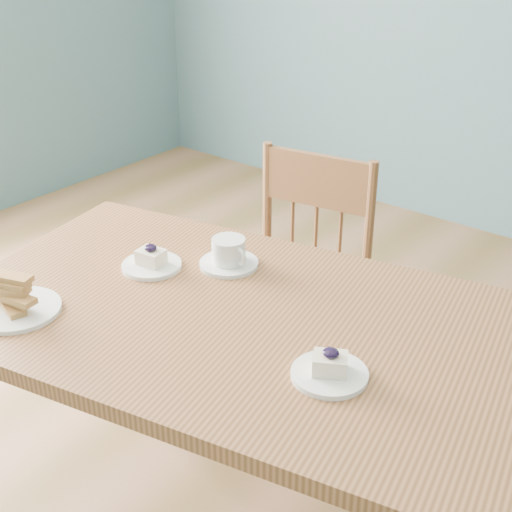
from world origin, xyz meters
TOP-DOWN VIEW (x-y plane):
  - room at (0.00, 0.00)m, footprint 5.01×5.01m
  - dining_table at (0.02, 0.16)m, footprint 1.51×1.05m
  - dining_chair at (-0.24, 0.74)m, footprint 0.46×0.44m
  - cheesecake_plate_near at (0.30, 0.09)m, footprint 0.15×0.15m
  - cheesecake_plate_far at (-0.31, 0.19)m, footprint 0.15×0.15m
  - coffee_cup at (-0.16, 0.32)m, footprint 0.15×0.15m
  - biscotti_plate at (-0.39, -0.15)m, footprint 0.20×0.20m

SIDE VIEW (x-z plane):
  - dining_chair at x=-0.24m, z-range 0.01..0.88m
  - dining_table at x=0.02m, z-range 0.30..1.04m
  - cheesecake_plate_far at x=-0.31m, z-range 0.72..0.79m
  - cheesecake_plate_near at x=0.30m, z-range 0.72..0.79m
  - biscotti_plate at x=-0.39m, z-range 0.72..0.82m
  - coffee_cup at x=-0.16m, z-range 0.73..0.81m
  - room at x=0.00m, z-range -0.01..2.71m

